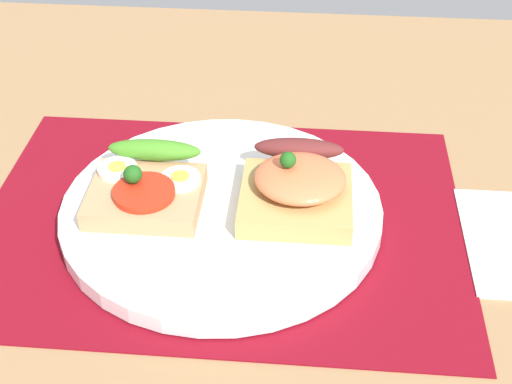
# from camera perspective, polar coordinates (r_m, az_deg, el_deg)

# --- Properties ---
(ground_plane) EXTENTS (1.20, 0.90, 0.03)m
(ground_plane) POSITION_cam_1_polar(r_m,az_deg,el_deg) (0.65, -2.64, -3.32)
(ground_plane) COLOR #99734B
(placemat) EXTENTS (0.42, 0.31, 0.00)m
(placemat) POSITION_cam_1_polar(r_m,az_deg,el_deg) (0.64, -2.69, -2.13)
(placemat) COLOR maroon
(placemat) RESTS_ON ground_plane
(plate) EXTENTS (0.28, 0.28, 0.02)m
(plate) POSITION_cam_1_polar(r_m,az_deg,el_deg) (0.63, -2.71, -1.49)
(plate) COLOR white
(plate) RESTS_ON placemat
(sandwich_egg_tomato) EXTENTS (0.10, 0.10, 0.04)m
(sandwich_egg_tomato) POSITION_cam_1_polar(r_m,az_deg,el_deg) (0.63, -8.54, 0.43)
(sandwich_egg_tomato) COLOR tan
(sandwich_egg_tomato) RESTS_ON plate
(sandwich_salmon) EXTENTS (0.09, 0.11, 0.05)m
(sandwich_salmon) POSITION_cam_1_polar(r_m,az_deg,el_deg) (0.62, 3.29, 0.53)
(sandwich_salmon) COLOR tan
(sandwich_salmon) RESTS_ON plate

